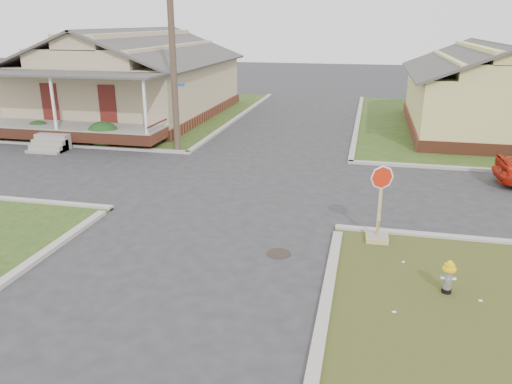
# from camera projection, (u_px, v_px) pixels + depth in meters

# --- Properties ---
(ground) EXTENTS (120.00, 120.00, 0.00)m
(ground) POSITION_uv_depth(u_px,v_px,m) (203.00, 238.00, 13.70)
(ground) COLOR #2C2B2E
(ground) RESTS_ON ground
(verge_far_left) EXTENTS (19.00, 19.00, 0.05)m
(verge_far_left) POSITION_uv_depth(u_px,v_px,m) (103.00, 110.00, 33.01)
(verge_far_left) COLOR #294418
(verge_far_left) RESTS_ON ground
(curbs) EXTENTS (80.00, 40.00, 0.12)m
(curbs) POSITION_uv_depth(u_px,v_px,m) (247.00, 183.00, 18.31)
(curbs) COLOR #AAA49A
(curbs) RESTS_ON ground
(manhole) EXTENTS (0.64, 0.64, 0.01)m
(manhole) POSITION_uv_depth(u_px,v_px,m) (279.00, 253.00, 12.78)
(manhole) COLOR black
(manhole) RESTS_ON ground
(corner_house) EXTENTS (10.10, 15.50, 5.30)m
(corner_house) POSITION_uv_depth(u_px,v_px,m) (133.00, 79.00, 30.44)
(corner_house) COLOR brown
(corner_house) RESTS_ON ground
(side_house_yellow) EXTENTS (7.60, 11.60, 4.70)m
(side_house_yellow) POSITION_uv_depth(u_px,v_px,m) (484.00, 91.00, 26.11)
(side_house_yellow) COLOR brown
(side_house_yellow) RESTS_ON ground
(utility_pole) EXTENTS (1.80, 0.28, 9.00)m
(utility_pole) POSITION_uv_depth(u_px,v_px,m) (172.00, 45.00, 21.27)
(utility_pole) COLOR #433326
(utility_pole) RESTS_ON ground
(fire_hydrant) EXTENTS (0.29, 0.29, 0.77)m
(fire_hydrant) POSITION_uv_depth(u_px,v_px,m) (448.00, 275.00, 10.73)
(fire_hydrant) COLOR black
(fire_hydrant) RESTS_ON ground
(stop_sign) EXTENTS (0.60, 0.58, 2.11)m
(stop_sign) POSITION_uv_depth(u_px,v_px,m) (378.00, 225.00, 13.29)
(stop_sign) COLOR tan
(stop_sign) RESTS_ON ground
(hedge_left) EXTENTS (1.31, 1.07, 1.00)m
(hedge_left) POSITION_uv_depth(u_px,v_px,m) (39.00, 130.00, 24.67)
(hedge_left) COLOR #163814
(hedge_left) RESTS_ON verge_far_left
(hedge_right) EXTENTS (1.49, 1.22, 1.14)m
(hedge_right) POSITION_uv_depth(u_px,v_px,m) (103.00, 134.00, 23.42)
(hedge_right) COLOR #163814
(hedge_right) RESTS_ON verge_far_left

